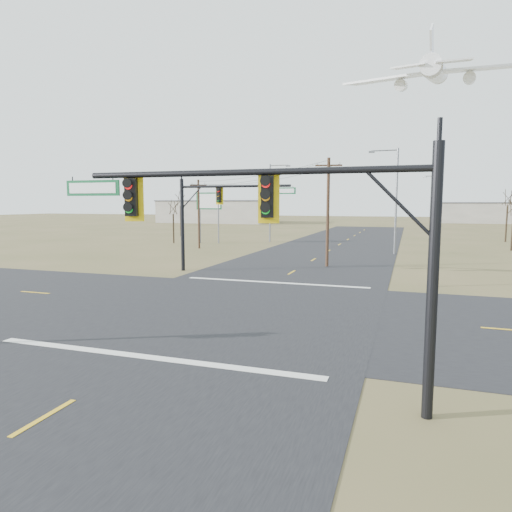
{
  "coord_description": "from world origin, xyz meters",
  "views": [
    {
      "loc": [
        8.07,
        -20.17,
        5.09
      ],
      "look_at": [
        0.94,
        1.0,
        2.49
      ],
      "focal_mm": 32.0,
      "sensor_mm": 36.0,
      "label": 1
    }
  ],
  "objects_px": {
    "utility_pole_near": "(328,210)",
    "streetlight_b": "(438,203)",
    "highway_sign": "(209,208)",
    "streetlight_c": "(272,198)",
    "streetlight_a": "(394,195)",
    "bare_tree_b": "(180,199)",
    "mast_arm_far": "(219,205)",
    "pedestal_signal_ne": "(435,239)",
    "bare_tree_d": "(508,197)",
    "mast_arm_near": "(270,217)",
    "bare_tree_a": "(173,207)",
    "utility_pole_far": "(199,212)"
  },
  "relations": [
    {
      "from": "mast_arm_far",
      "to": "streetlight_a",
      "type": "height_order",
      "value": "streetlight_a"
    },
    {
      "from": "highway_sign",
      "to": "bare_tree_b",
      "type": "bearing_deg",
      "value": 132.99
    },
    {
      "from": "pedestal_signal_ne",
      "to": "bare_tree_a",
      "type": "height_order",
      "value": "bare_tree_a"
    },
    {
      "from": "mast_arm_near",
      "to": "bare_tree_a",
      "type": "bearing_deg",
      "value": 105.82
    },
    {
      "from": "pedestal_signal_ne",
      "to": "streetlight_a",
      "type": "xyz_separation_m",
      "value": [
        -3.07,
        18.05,
        2.93
      ]
    },
    {
      "from": "utility_pole_near",
      "to": "streetlight_b",
      "type": "relative_size",
      "value": 0.95
    },
    {
      "from": "streetlight_c",
      "to": "bare_tree_a",
      "type": "xyz_separation_m",
      "value": [
        -11.19,
        -6.07,
        -1.1
      ]
    },
    {
      "from": "mast_arm_far",
      "to": "bare_tree_a",
      "type": "distance_m",
      "value": 25.92
    },
    {
      "from": "highway_sign",
      "to": "bare_tree_b",
      "type": "relative_size",
      "value": 0.89
    },
    {
      "from": "mast_arm_far",
      "to": "utility_pole_far",
      "type": "height_order",
      "value": "utility_pole_far"
    },
    {
      "from": "highway_sign",
      "to": "streetlight_c",
      "type": "bearing_deg",
      "value": 31.91
    },
    {
      "from": "mast_arm_near",
      "to": "streetlight_a",
      "type": "height_order",
      "value": "streetlight_a"
    },
    {
      "from": "utility_pole_far",
      "to": "streetlight_b",
      "type": "xyz_separation_m",
      "value": [
        26.2,
        24.07,
        1.06
      ]
    },
    {
      "from": "pedestal_signal_ne",
      "to": "bare_tree_d",
      "type": "xyz_separation_m",
      "value": [
        10.52,
        37.63,
        2.89
      ]
    },
    {
      "from": "mast_arm_near",
      "to": "highway_sign",
      "type": "xyz_separation_m",
      "value": [
        -20.84,
        42.04,
        -0.22
      ]
    },
    {
      "from": "streetlight_c",
      "to": "mast_arm_far",
      "type": "bearing_deg",
      "value": -82.76
    },
    {
      "from": "mast_arm_near",
      "to": "bare_tree_a",
      "type": "distance_m",
      "value": 47.61
    },
    {
      "from": "streetlight_a",
      "to": "streetlight_b",
      "type": "distance_m",
      "value": 23.65
    },
    {
      "from": "bare_tree_a",
      "to": "bare_tree_d",
      "type": "height_order",
      "value": "bare_tree_d"
    },
    {
      "from": "highway_sign",
      "to": "mast_arm_near",
      "type": "bearing_deg",
      "value": -64.66
    },
    {
      "from": "mast_arm_near",
      "to": "bare_tree_d",
      "type": "bearing_deg",
      "value": 58.62
    },
    {
      "from": "streetlight_a",
      "to": "mast_arm_near",
      "type": "bearing_deg",
      "value": -100.18
    },
    {
      "from": "pedestal_signal_ne",
      "to": "streetlight_c",
      "type": "height_order",
      "value": "streetlight_c"
    },
    {
      "from": "mast_arm_near",
      "to": "streetlight_b",
      "type": "distance_m",
      "value": 59.79
    },
    {
      "from": "bare_tree_b",
      "to": "mast_arm_far",
      "type": "bearing_deg",
      "value": -57.75
    },
    {
      "from": "bare_tree_b",
      "to": "bare_tree_d",
      "type": "distance_m",
      "value": 45.48
    },
    {
      "from": "mast_arm_near",
      "to": "utility_pole_far",
      "type": "bearing_deg",
      "value": 102.35
    },
    {
      "from": "streetlight_a",
      "to": "streetlight_c",
      "type": "xyz_separation_m",
      "value": [
        -15.71,
        10.19,
        -0.18
      ]
    },
    {
      "from": "streetlight_b",
      "to": "streetlight_c",
      "type": "relative_size",
      "value": 0.9
    },
    {
      "from": "streetlight_a",
      "to": "streetlight_b",
      "type": "height_order",
      "value": "streetlight_a"
    },
    {
      "from": "streetlight_a",
      "to": "bare_tree_a",
      "type": "relative_size",
      "value": 1.8
    },
    {
      "from": "streetlight_b",
      "to": "bare_tree_d",
      "type": "relative_size",
      "value": 1.26
    },
    {
      "from": "pedestal_signal_ne",
      "to": "bare_tree_d",
      "type": "height_order",
      "value": "bare_tree_d"
    },
    {
      "from": "mast_arm_near",
      "to": "pedestal_signal_ne",
      "type": "distance_m",
      "value": 19.01
    },
    {
      "from": "mast_arm_near",
      "to": "streetlight_b",
      "type": "bearing_deg",
      "value": 67.13
    },
    {
      "from": "bare_tree_d",
      "to": "streetlight_b",
      "type": "bearing_deg",
      "value": 157.32
    },
    {
      "from": "highway_sign",
      "to": "streetlight_c",
      "type": "distance_m",
      "value": 8.34
    },
    {
      "from": "highway_sign",
      "to": "bare_tree_d",
      "type": "bearing_deg",
      "value": 19.94
    },
    {
      "from": "utility_pole_near",
      "to": "bare_tree_b",
      "type": "height_order",
      "value": "utility_pole_near"
    },
    {
      "from": "mast_arm_near",
      "to": "bare_tree_d",
      "type": "distance_m",
      "value": 58.01
    },
    {
      "from": "highway_sign",
      "to": "bare_tree_b",
      "type": "xyz_separation_m",
      "value": [
        -9.01,
        9.33,
        1.24
      ]
    },
    {
      "from": "utility_pole_near",
      "to": "streetlight_a",
      "type": "bearing_deg",
      "value": 67.6
    },
    {
      "from": "bare_tree_a",
      "to": "utility_pole_near",
      "type": "bearing_deg",
      "value": -34.56
    },
    {
      "from": "pedestal_signal_ne",
      "to": "bare_tree_b",
      "type": "height_order",
      "value": "bare_tree_b"
    },
    {
      "from": "bare_tree_d",
      "to": "bare_tree_a",
      "type": "bearing_deg",
      "value": -159.1
    },
    {
      "from": "mast_arm_far",
      "to": "streetlight_b",
      "type": "xyz_separation_m",
      "value": [
        16.94,
        39.81,
        0.13
      ]
    },
    {
      "from": "streetlight_b",
      "to": "bare_tree_a",
      "type": "distance_m",
      "value": 37.39
    },
    {
      "from": "utility_pole_near",
      "to": "highway_sign",
      "type": "xyz_separation_m",
      "value": [
        -18.02,
        16.93,
        -0.0
      ]
    },
    {
      "from": "highway_sign",
      "to": "streetlight_c",
      "type": "height_order",
      "value": "streetlight_c"
    },
    {
      "from": "mast_arm_far",
      "to": "utility_pole_far",
      "type": "bearing_deg",
      "value": 116.63
    }
  ]
}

